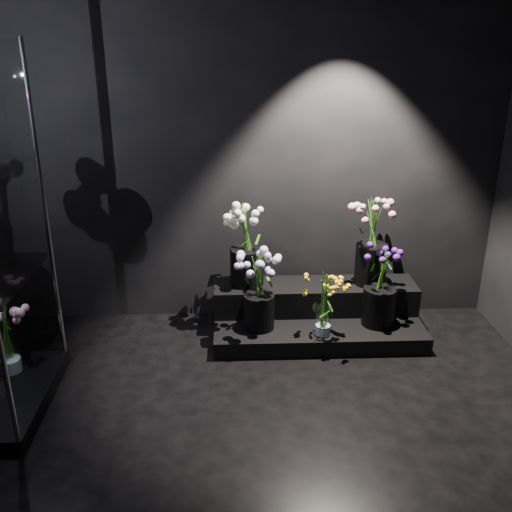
{
  "coord_description": "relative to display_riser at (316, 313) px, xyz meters",
  "views": [
    {
      "loc": [
        -0.13,
        -2.43,
        2.28
      ],
      "look_at": [
        0.01,
        1.2,
        0.84
      ],
      "focal_mm": 40.0,
      "sensor_mm": 36.0,
      "label": 1
    }
  ],
  "objects": [
    {
      "name": "floor",
      "position": [
        -0.52,
        -1.67,
        -0.15
      ],
      "size": [
        4.0,
        4.0,
        0.0
      ],
      "primitive_type": "plane",
      "color": "black",
      "rests_on": "ground"
    },
    {
      "name": "wall_back",
      "position": [
        -0.52,
        0.33,
        1.25
      ],
      "size": [
        4.0,
        0.0,
        4.0
      ],
      "primitive_type": "plane",
      "rotation": [
        1.57,
        0.0,
        0.0
      ],
      "color": "black",
      "rests_on": "floor"
    },
    {
      "name": "display_riser",
      "position": [
        0.0,
        0.0,
        0.0
      ],
      "size": [
        1.64,
        0.73,
        0.36
      ],
      "color": "black",
      "rests_on": "floor"
    },
    {
      "name": "bouquet_orange_bells",
      "position": [
        0.01,
        -0.33,
        0.24
      ],
      "size": [
        0.28,
        0.28,
        0.49
      ],
      "rotation": [
        0.0,
        0.0,
        0.09
      ],
      "color": "white",
      "rests_on": "display_riser"
    },
    {
      "name": "bouquet_lilac",
      "position": [
        -0.47,
        -0.2,
        0.34
      ],
      "size": [
        0.42,
        0.42,
        0.61
      ],
      "rotation": [
        0.0,
        0.0,
        0.21
      ],
      "color": "black",
      "rests_on": "display_riser"
    },
    {
      "name": "bouquet_purple",
      "position": [
        0.46,
        -0.17,
        0.33
      ],
      "size": [
        0.33,
        0.33,
        0.65
      ],
      "rotation": [
        0.0,
        0.0,
        0.07
      ],
      "color": "black",
      "rests_on": "display_riser"
    },
    {
      "name": "bouquet_cream_roses",
      "position": [
        -0.56,
        0.13,
        0.58
      ],
      "size": [
        0.46,
        0.46,
        0.67
      ],
      "rotation": [
        0.0,
        0.0,
        0.36
      ],
      "color": "black",
      "rests_on": "display_riser"
    },
    {
      "name": "bouquet_pink_roses",
      "position": [
        0.44,
        0.1,
        0.63
      ],
      "size": [
        0.48,
        0.48,
        0.72
      ],
      "rotation": [
        0.0,
        0.0,
        0.36
      ],
      "color": "black",
      "rests_on": "display_riser"
    },
    {
      "name": "bouquet_case_base_pink",
      "position": [
        -2.19,
        -0.69,
        0.2
      ],
      "size": [
        0.4,
        0.4,
        0.47
      ],
      "rotation": [
        0.0,
        0.0,
        0.38
      ],
      "color": "white",
      "rests_on": "display_case"
    }
  ]
}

